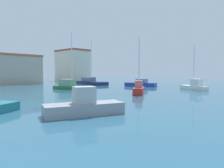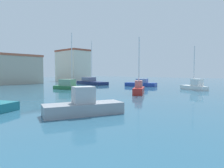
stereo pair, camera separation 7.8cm
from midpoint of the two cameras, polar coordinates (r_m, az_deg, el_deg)
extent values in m
plane|color=#285670|center=(27.87, -13.98, -2.44)|extent=(160.00, 160.00, 0.00)
cube|color=#19234C|center=(46.03, -5.59, 0.32)|extent=(3.98, 9.26, 0.67)
cube|color=slate|center=(47.05, -6.43, 1.35)|extent=(2.40, 3.33, 0.92)
cylinder|color=silver|center=(46.02, -5.62, 6.32)|extent=(0.12, 0.12, 8.98)
cube|color=white|center=(34.25, 21.82, -0.99)|extent=(3.47, 4.93, 0.63)
cube|color=silver|center=(33.70, 22.59, 0.39)|extent=(1.74, 2.01, 1.09)
cylinder|color=silver|center=(34.18, 21.94, 4.67)|extent=(0.12, 0.12, 6.13)
cube|color=gray|center=(13.51, -7.75, -6.88)|extent=(5.37, 3.49, 0.75)
cube|color=#ADB0B5|center=(13.38, -7.79, -3.01)|extent=(1.63, 1.48, 1.08)
cube|color=#B22823|center=(26.02, 7.55, -1.87)|extent=(4.30, 3.24, 0.82)
cube|color=#C4716E|center=(25.95, 7.56, 0.00)|extent=(1.68, 1.49, 0.88)
cylinder|color=silver|center=(25.94, 7.61, 5.99)|extent=(0.12, 0.12, 6.30)
cylinder|color=silver|center=(25.16, 7.43, 0.95)|extent=(1.34, 0.85, 0.08)
cube|color=#28703D|center=(33.17, -10.97, -1.01)|extent=(3.49, 6.63, 0.54)
cube|color=gray|center=(33.71, -12.28, 0.41)|extent=(2.08, 2.68, 1.06)
cylinder|color=silver|center=(33.14, -11.06, 6.67)|extent=(0.12, 0.12, 8.35)
cube|color=#233D93|center=(39.93, 8.04, -0.13)|extent=(3.39, 6.27, 0.71)
cube|color=#6E7DB1|center=(39.81, 8.39, 0.92)|extent=(1.88, 2.33, 0.77)
cube|color=#B2A893|center=(53.63, -27.15, 3.41)|extent=(13.42, 8.98, 6.32)
cube|color=#B25B42|center=(53.76, -27.25, 7.05)|extent=(13.69, 9.16, 0.50)
cube|color=beige|center=(63.65, -10.86, 4.83)|extent=(6.23, 9.76, 8.92)
cube|color=#9E4733|center=(63.95, -10.90, 9.05)|extent=(6.35, 9.95, 0.50)
camera|label=1|loc=(0.04, -89.92, 0.00)|focal=32.86mm
camera|label=2|loc=(0.04, 90.08, 0.00)|focal=32.86mm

